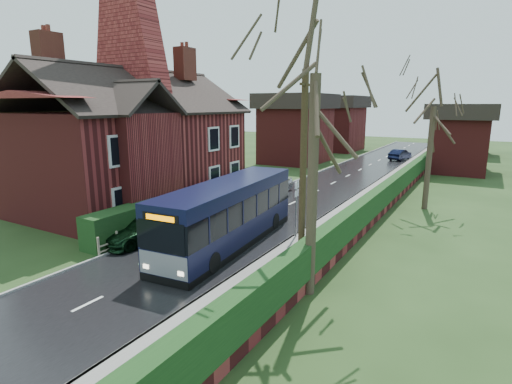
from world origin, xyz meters
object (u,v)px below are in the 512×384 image
Objects in this scene: bus at (228,214)px; car_green at (145,229)px; car_silver at (270,184)px; brick_house at (136,137)px; bus_stop_sign at (296,201)px; telegraph_pole at (303,172)px.

bus is 2.32× the size of car_green.
bus reaches higher than car_green.
car_silver is at bearing 103.37° from bus.
brick_house is at bearing -116.70° from car_silver.
car_green is 7.38m from bus_stop_sign.
brick_house is 5.01× the size of bus_stop_sign.
brick_house is 14.22m from telegraph_pole.
brick_house is 8.72m from car_green.
bus is 2.51× the size of car_silver.
bus is at bearing -58.98° from car_silver.
telegraph_pole is at bearing -14.67° from bus.
telegraph_pole is at bearing -44.00° from car_silver.
car_silver is (5.93, 7.22, -3.70)m from brick_house.
brick_house reaches higher than bus.
car_green is at bearing -42.17° from brick_house.
bus is 4.13m from car_green.
car_silver is 12.51m from car_green.
bus reaches higher than car_silver.
bus is at bearing 33.95° from car_green.
car_green is at bearing -161.28° from bus.
brick_house is at bearing 154.05° from bus.
bus is 1.29× the size of telegraph_pole.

